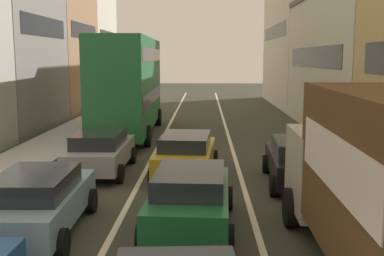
% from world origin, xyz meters
% --- Properties ---
extents(sidewalk_left, '(2.60, 64.00, 0.14)m').
position_xyz_m(sidewalk_left, '(-6.70, 20.00, 0.07)').
color(sidewalk_left, '#B2B2B2').
rests_on(sidewalk_left, ground).
extents(lane_stripe_left, '(0.16, 60.00, 0.01)m').
position_xyz_m(lane_stripe_left, '(-1.70, 20.00, 0.01)').
color(lane_stripe_left, silver).
rests_on(lane_stripe_left, ground).
extents(lane_stripe_right, '(0.16, 60.00, 0.01)m').
position_xyz_m(lane_stripe_right, '(1.70, 20.00, 0.01)').
color(lane_stripe_right, silver).
rests_on(lane_stripe_right, ground).
extents(building_row_right, '(7.20, 43.90, 11.61)m').
position_xyz_m(building_row_right, '(9.90, 24.11, 4.70)').
color(building_row_right, beige).
rests_on(building_row_right, ground).
extents(sedan_centre_lane_second, '(2.22, 4.38, 1.49)m').
position_xyz_m(sedan_centre_lane_second, '(0.11, 6.30, 0.80)').
color(sedan_centre_lane_second, '#19592D').
rests_on(sedan_centre_lane_second, ground).
extents(wagon_left_lane_second, '(2.17, 4.35, 1.49)m').
position_xyz_m(wagon_left_lane_second, '(-3.43, 5.90, 0.80)').
color(wagon_left_lane_second, '#759EB7').
rests_on(wagon_left_lane_second, ground).
extents(hatchback_centre_lane_third, '(2.30, 4.42, 1.49)m').
position_xyz_m(hatchback_centre_lane_third, '(-0.19, 11.38, 0.80)').
color(hatchback_centre_lane_third, '#B29319').
rests_on(hatchback_centre_lane_third, ground).
extents(sedan_left_lane_third, '(2.08, 4.31, 1.49)m').
position_xyz_m(sedan_left_lane_third, '(-3.26, 11.78, 0.80)').
color(sedan_left_lane_third, gray).
rests_on(sedan_left_lane_third, ground).
extents(sedan_right_lane_behind_truck, '(2.24, 4.38, 1.49)m').
position_xyz_m(sedan_right_lane_behind_truck, '(3.49, 10.40, 0.80)').
color(sedan_right_lane_behind_truck, black).
rests_on(sedan_right_lane_behind_truck, ground).
extents(bus_mid_queue_primary, '(2.97, 10.55, 5.06)m').
position_xyz_m(bus_mid_queue_primary, '(-3.50, 19.87, 2.83)').
color(bus_mid_queue_primary, '#1E6033').
rests_on(bus_mid_queue_primary, ground).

